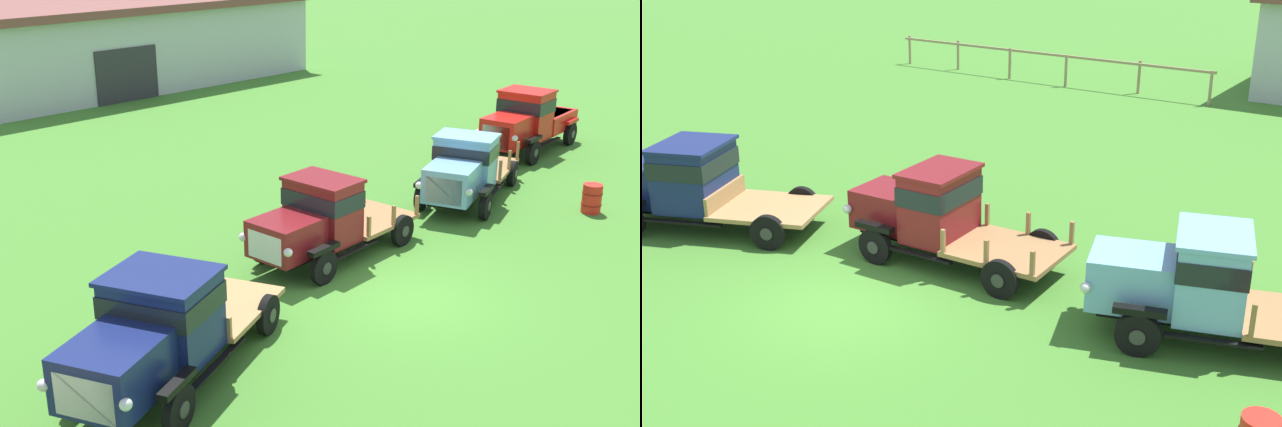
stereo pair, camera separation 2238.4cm
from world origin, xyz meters
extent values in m
plane|color=#3D7528|center=(0.00, 0.00, 0.00)|extent=(240.00, 240.00, 0.00)
cylinder|color=#997F60|center=(0.36, 20.08, 0.67)|extent=(0.12, 0.12, 1.35)
cylinder|color=#997F60|center=(-2.72, 20.54, 0.67)|extent=(0.12, 0.12, 1.35)
cylinder|color=#997F60|center=(-5.78, 20.05, 0.67)|extent=(0.12, 0.12, 1.35)
cylinder|color=#997F60|center=(-8.58, 20.13, 0.67)|extent=(0.12, 0.12, 1.35)
cylinder|color=#997F60|center=(-11.68, 20.59, 0.67)|extent=(0.12, 0.12, 1.35)
cylinder|color=#997F60|center=(-14.43, 20.48, 0.67)|extent=(0.12, 0.12, 1.35)
cube|color=#997F60|center=(-7.03, 20.31, 1.23)|extent=(14.99, 0.08, 0.10)
cylinder|color=black|center=(-7.08, 1.46, 0.40)|extent=(0.81, 0.46, 0.81)
cylinder|color=#2D2D2D|center=(-7.12, 1.55, 0.40)|extent=(0.27, 0.14, 0.28)
cylinder|color=black|center=(-3.15, 0.99, 0.40)|extent=(0.81, 0.46, 0.81)
cylinder|color=#2D2D2D|center=(-3.12, 0.90, 0.40)|extent=(0.27, 0.14, 0.28)
cylinder|color=black|center=(-3.90, 2.79, 0.40)|extent=(0.81, 0.46, 0.81)
cylinder|color=#2D2D2D|center=(-3.94, 2.88, 0.40)|extent=(0.27, 0.14, 0.28)
cube|color=black|center=(-5.22, 1.18, 0.48)|extent=(4.92, 2.87, 0.12)
cube|color=black|center=(-7.08, 1.46, 0.86)|extent=(0.93, 0.54, 0.12)
cube|color=#141E51|center=(-5.56, 1.04, 1.26)|extent=(1.92, 2.11, 1.44)
cube|color=black|center=(-5.56, 1.04, 1.58)|extent=(1.99, 2.16, 0.40)
cube|color=#141E51|center=(-5.56, 1.04, 2.02)|extent=(2.08, 2.23, 0.08)
cube|color=black|center=(-5.07, 0.22, 0.46)|extent=(1.82, 0.87, 0.05)
cube|color=black|center=(-5.80, 1.98, 0.46)|extent=(1.82, 0.87, 0.05)
cube|color=#9E7547|center=(-3.85, 1.76, 0.59)|extent=(2.92, 2.73, 0.10)
cube|color=#9E7547|center=(-4.89, 1.32, 0.82)|extent=(0.79, 1.74, 0.44)
cylinder|color=black|center=(-0.72, 1.77, 0.40)|extent=(0.80, 0.19, 0.79)
cylinder|color=#2D2D2D|center=(-0.71, 1.68, 0.40)|extent=(0.28, 0.04, 0.28)
cylinder|color=black|center=(-0.80, 3.61, 0.40)|extent=(0.80, 0.19, 0.79)
cylinder|color=#2D2D2D|center=(-0.80, 3.70, 0.40)|extent=(0.28, 0.04, 0.28)
cylinder|color=black|center=(2.31, 1.90, 0.40)|extent=(0.80, 0.19, 0.79)
cylinder|color=#2D2D2D|center=(2.32, 1.81, 0.40)|extent=(0.28, 0.04, 0.28)
cylinder|color=black|center=(2.23, 3.75, 0.40)|extent=(0.80, 0.19, 0.79)
cylinder|color=#2D2D2D|center=(2.23, 3.84, 0.40)|extent=(0.28, 0.04, 0.28)
cube|color=black|center=(0.68, 2.75, 0.48)|extent=(4.41, 1.21, 0.12)
cube|color=maroon|center=(-0.97, 2.68, 0.96)|extent=(1.49, 1.35, 0.86)
cube|color=silver|center=(-1.66, 2.65, 0.92)|extent=(0.10, 1.02, 0.64)
sphere|color=silver|center=(-1.64, 1.96, 0.98)|extent=(0.20, 0.20, 0.20)
sphere|color=silver|center=(-1.70, 3.34, 0.98)|extent=(0.20, 0.20, 0.20)
cube|color=black|center=(-0.72, 1.77, 0.84)|extent=(0.92, 0.24, 0.12)
cube|color=black|center=(-0.80, 3.61, 0.84)|extent=(0.92, 0.24, 0.12)
cube|color=maroon|center=(0.29, 2.74, 1.25)|extent=(1.15, 1.67, 1.44)
cube|color=black|center=(0.29, 2.74, 1.58)|extent=(1.20, 1.71, 0.40)
cube|color=maroon|center=(0.29, 2.74, 2.01)|extent=(1.26, 1.75, 0.08)
cube|color=black|center=(0.43, 1.84, 0.46)|extent=(1.52, 0.21, 0.05)
cube|color=black|center=(0.35, 3.64, 0.46)|extent=(1.52, 0.21, 0.05)
cube|color=olive|center=(1.94, 2.81, 0.59)|extent=(2.31, 1.94, 0.10)
cube|color=olive|center=(0.98, 1.89, 0.88)|extent=(0.08, 0.08, 0.49)
cube|color=olive|center=(0.90, 3.64, 0.88)|extent=(0.08, 0.08, 0.49)
cube|color=olive|center=(1.98, 1.93, 0.88)|extent=(0.08, 0.08, 0.49)
cube|color=olive|center=(1.90, 3.68, 0.88)|extent=(0.08, 0.08, 0.49)
cube|color=olive|center=(2.98, 1.98, 0.88)|extent=(0.08, 0.08, 0.49)
cube|color=olive|center=(2.90, 3.73, 0.88)|extent=(0.08, 0.08, 0.49)
cylinder|color=black|center=(5.36, 1.42, 0.39)|extent=(0.80, 0.43, 0.78)
cylinder|color=#2D2D2D|center=(5.39, 1.32, 0.39)|extent=(0.27, 0.11, 0.27)
cylinder|color=black|center=(4.80, 3.16, 0.39)|extent=(0.80, 0.43, 0.78)
cylinder|color=#2D2D2D|center=(4.76, 3.27, 0.39)|extent=(0.27, 0.11, 0.27)
cube|color=black|center=(6.63, 2.79, 0.47)|extent=(4.86, 2.43, 0.12)
cube|color=#70A3D1|center=(4.87, 2.22, 1.00)|extent=(1.81, 1.67, 0.95)
cube|color=silver|center=(4.18, 2.00, 0.96)|extent=(0.37, 0.97, 0.71)
sphere|color=silver|center=(4.39, 1.35, 1.03)|extent=(0.20, 0.20, 0.20)
sphere|color=silver|center=(3.96, 2.65, 1.03)|extent=(0.20, 0.20, 0.20)
cube|color=black|center=(5.36, 1.42, 0.83)|extent=(0.92, 0.47, 0.12)
cube|color=black|center=(4.80, 3.16, 0.83)|extent=(0.92, 0.47, 0.12)
cube|color=#70A3D1|center=(6.11, 2.63, 1.23)|extent=(1.57, 1.87, 1.41)
cube|color=black|center=(6.11, 2.63, 1.55)|extent=(1.62, 1.92, 0.39)
cube|color=#70A3D1|center=(6.11, 2.63, 1.98)|extent=(1.70, 1.98, 0.08)
cube|color=black|center=(6.50, 1.81, 0.45)|extent=(1.55, 0.62, 0.05)
cube|color=black|center=(5.95, 3.51, 0.45)|extent=(1.55, 0.62, 0.05)
cube|color=olive|center=(7.04, 2.02, 0.92)|extent=(0.10, 0.10, 0.57)
cube|color=olive|center=(6.51, 3.66, 0.92)|extent=(0.10, 0.10, 0.57)
camera|label=1|loc=(-12.71, -9.39, 7.61)|focal=45.00mm
camera|label=2|loc=(9.66, -10.03, 7.14)|focal=45.00mm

